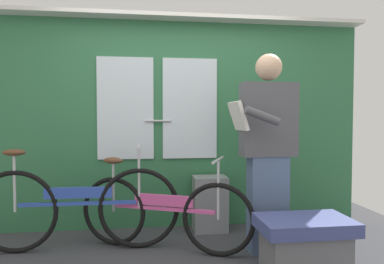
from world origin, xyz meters
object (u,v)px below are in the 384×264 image
bicycle_near_door (77,208)px  bench_seat_corner (304,245)px  trash_bin_by_wall (210,203)px  bicycle_leaning_behind (163,212)px  passenger_reading_newspaper (267,148)px

bicycle_near_door → bench_seat_corner: bicycle_near_door is taller
bicycle_near_door → trash_bin_by_wall: bicycle_near_door is taller
bicycle_near_door → bicycle_leaning_behind: (0.77, -0.09, -0.05)m
bicycle_leaning_behind → trash_bin_by_wall: size_ratio=2.65×
bicycle_leaning_behind → passenger_reading_newspaper: bearing=13.6°
bicycle_near_door → trash_bin_by_wall: 1.37m
bench_seat_corner → bicycle_near_door: bearing=157.4°
bicycle_near_door → bicycle_leaning_behind: bicycle_near_door is taller
bicycle_near_door → passenger_reading_newspaper: 1.80m
passenger_reading_newspaper → bicycle_near_door: bearing=-10.1°
bicycle_near_door → passenger_reading_newspaper: bearing=-7.6°
bicycle_leaning_behind → trash_bin_by_wall: 0.73m
bench_seat_corner → bicycle_leaning_behind: bearing=147.7°
passenger_reading_newspaper → trash_bin_by_wall: size_ratio=3.05×
bicycle_near_door → bench_seat_corner: 1.98m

